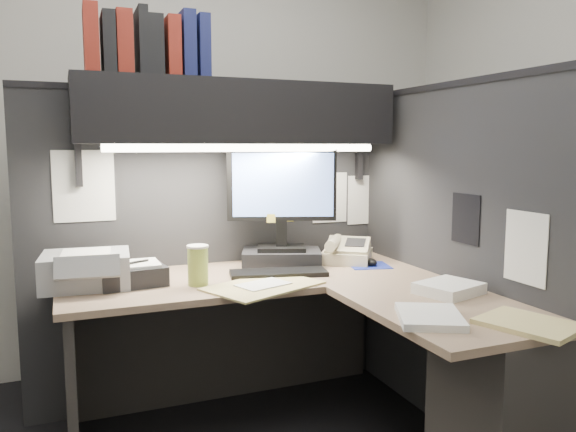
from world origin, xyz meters
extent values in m
cube|color=beige|center=(0.00, 1.50, 1.35)|extent=(3.50, 0.04, 2.70)
cube|color=black|center=(0.03, 0.93, 0.80)|extent=(1.90, 0.06, 1.60)
cube|color=black|center=(0.98, 0.18, 0.80)|extent=(0.06, 1.50, 1.60)
cube|color=#90785C|center=(0.10, 0.56, 0.71)|extent=(1.70, 0.68, 0.03)
cube|color=#90785C|center=(0.65, -0.21, 0.71)|extent=(0.60, 0.85, 0.03)
cube|color=#2E2B29|center=(0.10, 0.86, 0.35)|extent=(1.61, 0.02, 0.70)
cube|color=#2E2B29|center=(-0.70, 0.56, 0.35)|extent=(0.04, 0.61, 0.70)
cube|color=#2E2B29|center=(0.75, -0.43, 0.35)|extent=(0.38, 0.40, 0.70)
cube|color=black|center=(0.12, 0.75, 1.50)|extent=(1.55, 0.34, 0.30)
cylinder|color=white|center=(0.12, 0.61, 1.33)|extent=(1.32, 0.04, 0.04)
cube|color=black|center=(0.34, 0.71, 0.77)|extent=(0.46, 0.37, 0.08)
cube|color=black|center=(0.34, 0.71, 0.90)|extent=(0.07, 0.06, 0.13)
cube|color=black|center=(0.34, 0.71, 1.14)|extent=(0.53, 0.23, 0.36)
cube|color=#6C91EC|center=(0.34, 0.69, 1.14)|extent=(0.48, 0.18, 0.32)
cube|color=black|center=(0.24, 0.50, 0.74)|extent=(0.48, 0.24, 0.02)
cube|color=navy|center=(0.74, 0.52, 0.73)|extent=(0.23, 0.22, 0.00)
ellipsoid|color=black|center=(0.75, 0.52, 0.75)|extent=(0.08, 0.10, 0.03)
cube|color=#BDB392|center=(0.68, 0.65, 0.78)|extent=(0.35, 0.35, 0.10)
cylinder|color=#B4C34E|center=(-0.16, 0.46, 0.81)|extent=(0.09, 0.09, 0.17)
cube|color=#929397|center=(-0.62, 0.62, 0.80)|extent=(0.39, 0.34, 0.15)
cube|color=black|center=(-0.43, 0.58, 0.77)|extent=(0.31, 0.26, 0.08)
cube|color=tan|center=(0.10, 0.32, 0.73)|extent=(0.57, 0.48, 0.01)
cube|color=white|center=(0.77, -0.08, 0.75)|extent=(0.29, 0.27, 0.05)
cube|color=white|center=(0.48, -0.35, 0.74)|extent=(0.31, 0.33, 0.03)
cube|color=tan|center=(0.75, -0.53, 0.74)|extent=(0.33, 0.37, 0.02)
cube|color=maroon|center=(-0.55, 0.74, 1.80)|extent=(0.06, 0.22, 0.29)
cube|color=black|center=(-0.48, 0.75, 1.78)|extent=(0.06, 0.22, 0.27)
cube|color=maroon|center=(-0.41, 0.77, 1.79)|extent=(0.07, 0.22, 0.28)
cube|color=black|center=(-0.33, 0.76, 1.80)|extent=(0.04, 0.22, 0.30)
cube|color=black|center=(-0.28, 0.77, 1.79)|extent=(0.07, 0.22, 0.27)
cube|color=maroon|center=(-0.20, 0.76, 1.79)|extent=(0.06, 0.22, 0.27)
cube|color=#171C50|center=(-0.13, 0.77, 1.80)|extent=(0.06, 0.22, 0.30)
cube|color=#171C50|center=(-0.06, 0.77, 1.80)|extent=(0.05, 0.22, 0.29)
cube|color=white|center=(0.70, 0.90, 1.05)|extent=(0.21, 0.00, 0.28)
cube|color=white|center=(0.92, 0.90, 1.03)|extent=(0.21, 0.00, 0.28)
cube|color=white|center=(-0.60, 0.90, 1.15)|extent=(0.28, 0.00, 0.34)
cube|color=black|center=(0.95, 0.04, 1.02)|extent=(0.00, 0.18, 0.22)
cube|color=white|center=(0.95, -0.31, 0.95)|extent=(0.00, 0.21, 0.28)
camera|label=1|loc=(-0.70, -1.93, 1.34)|focal=35.00mm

